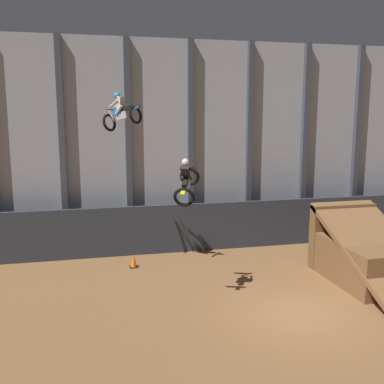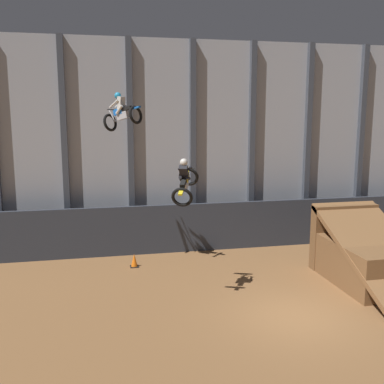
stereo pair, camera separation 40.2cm
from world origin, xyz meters
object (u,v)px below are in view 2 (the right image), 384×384
(rider_bike_left_air, at_px, (122,113))
(traffic_cone_near_ramp, at_px, (134,261))
(rider_bike_right_air, at_px, (185,181))
(dirt_ramp, at_px, (365,257))

(rider_bike_left_air, relative_size, traffic_cone_near_ramp, 2.89)
(rider_bike_left_air, distance_m, rider_bike_right_air, 4.47)
(rider_bike_right_air, height_order, traffic_cone_near_ramp, rider_bike_right_air)
(rider_bike_left_air, height_order, rider_bike_right_air, rider_bike_left_air)
(traffic_cone_near_ramp, bearing_deg, dirt_ramp, -21.77)
(rider_bike_right_air, distance_m, traffic_cone_near_ramp, 5.60)
(dirt_ramp, distance_m, rider_bike_right_air, 7.96)
(rider_bike_left_air, height_order, traffic_cone_near_ramp, rider_bike_left_air)
(rider_bike_left_air, bearing_deg, dirt_ramp, -63.62)
(rider_bike_right_air, bearing_deg, dirt_ramp, 22.51)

